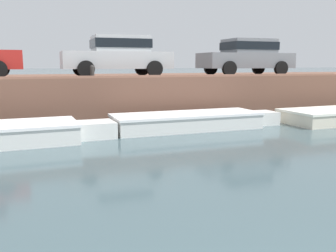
{
  "coord_description": "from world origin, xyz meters",
  "views": [
    {
      "loc": [
        -2.19,
        -0.81,
        2.16
      ],
      "look_at": [
        -0.39,
        4.22,
        1.27
      ],
      "focal_mm": 40.0,
      "sensor_mm": 36.0,
      "label": 1
    }
  ],
  "objects_px": {
    "car_right_inner_grey": "(247,55)",
    "mooring_bollard_mid": "(92,71)",
    "boat_moored_central_white": "(194,121)",
    "car_centre_silver": "(118,54)"
  },
  "relations": [
    {
      "from": "mooring_bollard_mid",
      "to": "car_centre_silver",
      "type": "bearing_deg",
      "value": 47.67
    },
    {
      "from": "car_right_inner_grey",
      "to": "mooring_bollard_mid",
      "type": "relative_size",
      "value": 8.99
    },
    {
      "from": "boat_moored_central_white",
      "to": "car_centre_silver",
      "type": "distance_m",
      "value": 4.19
    },
    {
      "from": "car_right_inner_grey",
      "to": "mooring_bollard_mid",
      "type": "xyz_separation_m",
      "value": [
        -6.88,
        -1.3,
        -0.61
      ]
    },
    {
      "from": "car_centre_silver",
      "to": "mooring_bollard_mid",
      "type": "height_order",
      "value": "car_centre_silver"
    },
    {
      "from": "boat_moored_central_white",
      "to": "car_centre_silver",
      "type": "xyz_separation_m",
      "value": [
        -1.91,
        2.96,
        2.26
      ]
    },
    {
      "from": "boat_moored_central_white",
      "to": "car_right_inner_grey",
      "type": "distance_m",
      "value": 5.31
    },
    {
      "from": "boat_moored_central_white",
      "to": "mooring_bollard_mid",
      "type": "bearing_deg",
      "value": 151.85
    },
    {
      "from": "car_right_inner_grey",
      "to": "boat_moored_central_white",
      "type": "bearing_deg",
      "value": -141.95
    },
    {
      "from": "car_centre_silver",
      "to": "car_right_inner_grey",
      "type": "relative_size",
      "value": 1.03
    }
  ]
}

